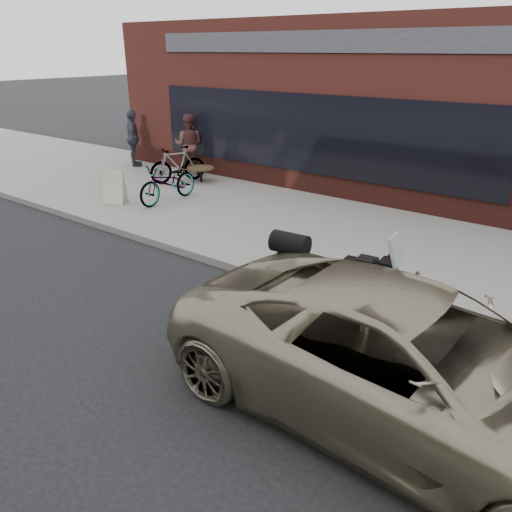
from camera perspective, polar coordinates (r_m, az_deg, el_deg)
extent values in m
plane|color=black|center=(6.54, -22.88, -14.47)|extent=(120.00, 120.00, 0.00)
cube|color=gray|center=(11.12, 9.06, 3.06)|extent=(44.00, 6.00, 0.15)
cube|color=#5A231D|center=(17.75, 14.90, 17.10)|extent=(14.00, 10.00, 4.50)
cube|color=black|center=(13.35, 5.91, 13.71)|extent=(10.00, 0.08, 2.00)
cube|color=#25252A|center=(13.19, 6.33, 23.19)|extent=(10.00, 0.08, 0.50)
torus|color=black|center=(7.55, 3.52, -3.95)|extent=(0.78, 0.19, 0.77)
torus|color=black|center=(6.99, 16.01, -7.20)|extent=(0.78, 0.19, 0.77)
cube|color=#B7B7BC|center=(7.19, 9.14, -4.71)|extent=(0.66, 0.39, 0.44)
cube|color=black|center=(6.89, 11.99, -1.99)|extent=(0.60, 0.41, 0.30)
cube|color=black|center=(7.09, 7.67, -1.14)|extent=(0.65, 0.37, 0.14)
cube|color=black|center=(7.28, 4.78, -1.12)|extent=(0.36, 0.28, 0.16)
cube|color=black|center=(6.73, 14.81, -1.47)|extent=(0.23, 0.29, 0.25)
cube|color=silver|center=(6.60, 15.71, 0.65)|extent=(0.19, 0.36, 0.38)
cylinder|color=black|center=(6.72, 14.23, -0.70)|extent=(0.10, 0.80, 0.03)
cube|color=#B7B7BC|center=(7.28, 3.87, 0.27)|extent=(0.35, 0.37, 0.03)
cube|color=slate|center=(7.13, 2.98, -2.62)|extent=(0.50, 0.24, 0.46)
cylinder|color=black|center=(7.22, 3.90, 1.44)|extent=(0.57, 0.36, 0.32)
cylinder|color=#B7B7BC|center=(7.54, 6.49, -3.88)|extent=(0.64, 0.14, 0.22)
imported|color=#9E957B|center=(5.53, 17.34, -11.52)|extent=(5.44, 2.70, 1.48)
imported|color=gray|center=(12.82, -9.99, 8.29)|extent=(0.68, 1.88, 0.98)
imported|color=gray|center=(14.77, -8.93, 10.30)|extent=(1.08, 1.74, 1.01)
cube|color=silver|center=(12.94, -16.04, 7.49)|extent=(0.56, 0.47, 0.81)
cube|color=silver|center=(13.14, -15.70, 7.74)|extent=(0.56, 0.47, 0.81)
cylinder|color=black|center=(14.70, -6.32, 9.14)|extent=(0.07, 0.07, 0.39)
cylinder|color=#4B3723|center=(14.65, -6.35, 9.96)|extent=(0.76, 0.76, 0.04)
imported|color=#412423|center=(15.56, -7.69, 12.51)|extent=(1.11, 1.03, 1.82)
imported|color=#323340|center=(17.07, -13.88, 12.93)|extent=(1.09, 1.02, 1.80)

